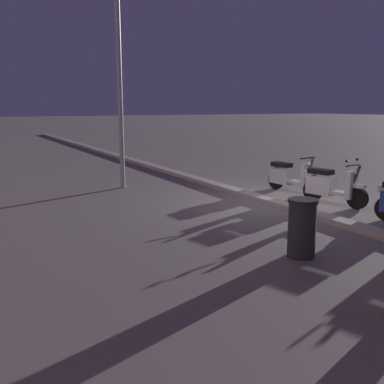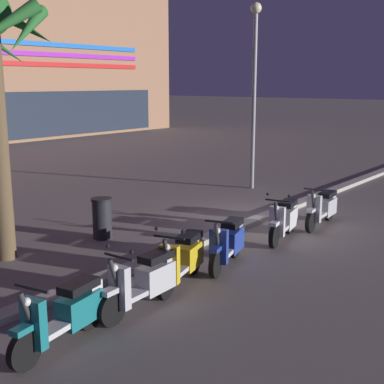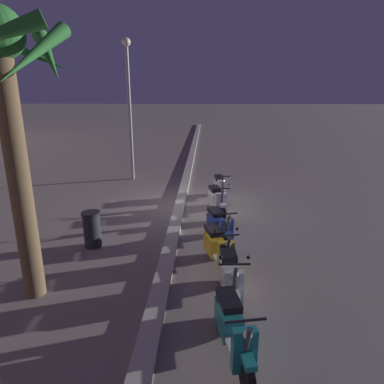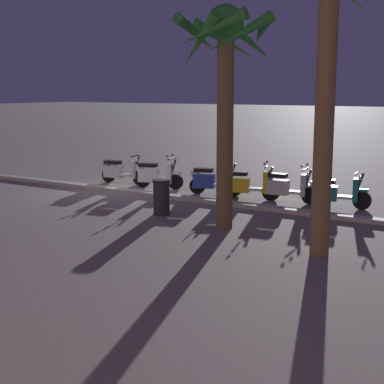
{
  "view_description": "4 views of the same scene",
  "coord_description": "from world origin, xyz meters",
  "px_view_note": "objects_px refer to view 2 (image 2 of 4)",
  "views": [
    {
      "loc": [
        -8.36,
        6.8,
        2.38
      ],
      "look_at": [
        -3.16,
        3.95,
        1.21
      ],
      "focal_mm": 40.69,
      "sensor_mm": 36.0,
      "label": 1
    },
    {
      "loc": [
        -11.02,
        -6.77,
        3.54
      ],
      "look_at": [
        -1.09,
        1.21,
        0.83
      ],
      "focal_mm": 48.35,
      "sensor_mm": 36.0,
      "label": 2
    },
    {
      "loc": [
        -11.35,
        -0.87,
        3.91
      ],
      "look_at": [
        -1.1,
        -0.44,
        0.84
      ],
      "focal_mm": 31.68,
      "sensor_mm": 36.0,
      "label": 3
    },
    {
      "loc": [
        -12.16,
        14.44,
        3.33
      ],
      "look_at": [
        -4.96,
        3.06,
        0.92
      ],
      "focal_mm": 53.86,
      "sensor_mm": 36.0,
      "label": 4
    }
  ],
  "objects_px": {
    "scooter_white_last_in_row": "(284,220)",
    "scooter_silver_far_back": "(323,208)",
    "scooter_blue_mid_front": "(228,243)",
    "scooter_teal_mid_rear": "(66,314)",
    "scooter_silver_lead_nearest": "(145,281)",
    "scooter_yellow_mid_centre": "(183,259)",
    "street_lamp": "(254,76)",
    "litter_bin": "(102,218)"
  },
  "relations": [
    {
      "from": "scooter_white_last_in_row",
      "to": "scooter_silver_far_back",
      "type": "height_order",
      "value": "scooter_white_last_in_row"
    },
    {
      "from": "scooter_white_last_in_row",
      "to": "scooter_blue_mid_front",
      "type": "bearing_deg",
      "value": 179.73
    },
    {
      "from": "scooter_teal_mid_rear",
      "to": "scooter_silver_lead_nearest",
      "type": "distance_m",
      "value": 1.51
    },
    {
      "from": "scooter_yellow_mid_centre",
      "to": "scooter_silver_far_back",
      "type": "xyz_separation_m",
      "value": [
        5.2,
        -0.26,
        -0.02
      ]
    },
    {
      "from": "scooter_blue_mid_front",
      "to": "street_lamp",
      "type": "xyz_separation_m",
      "value": [
        6.76,
        3.73,
        3.28
      ]
    },
    {
      "from": "scooter_teal_mid_rear",
      "to": "scooter_silver_lead_nearest",
      "type": "xyz_separation_m",
      "value": [
        1.51,
        -0.05,
        0.02
      ]
    },
    {
      "from": "scooter_silver_lead_nearest",
      "to": "scooter_silver_far_back",
      "type": "xyz_separation_m",
      "value": [
        6.39,
        -0.05,
        -0.02
      ]
    },
    {
      "from": "scooter_white_last_in_row",
      "to": "scooter_silver_lead_nearest",
      "type": "bearing_deg",
      "value": -178.57
    },
    {
      "from": "scooter_blue_mid_front",
      "to": "scooter_silver_far_back",
      "type": "relative_size",
      "value": 0.92
    },
    {
      "from": "scooter_yellow_mid_centre",
      "to": "scooter_blue_mid_front",
      "type": "distance_m",
      "value": 1.29
    },
    {
      "from": "scooter_yellow_mid_centre",
      "to": "scooter_blue_mid_front",
      "type": "height_order",
      "value": "scooter_yellow_mid_centre"
    },
    {
      "from": "scooter_white_last_in_row",
      "to": "street_lamp",
      "type": "xyz_separation_m",
      "value": [
        4.53,
        3.74,
        3.28
      ]
    },
    {
      "from": "scooter_teal_mid_rear",
      "to": "scooter_silver_far_back",
      "type": "bearing_deg",
      "value": -0.71
    },
    {
      "from": "scooter_teal_mid_rear",
      "to": "scooter_silver_lead_nearest",
      "type": "height_order",
      "value": "scooter_silver_lead_nearest"
    },
    {
      "from": "scooter_silver_lead_nearest",
      "to": "scooter_silver_far_back",
      "type": "relative_size",
      "value": 0.96
    },
    {
      "from": "litter_bin",
      "to": "scooter_yellow_mid_centre",
      "type": "bearing_deg",
      "value": -106.18
    },
    {
      "from": "scooter_silver_lead_nearest",
      "to": "scooter_blue_mid_front",
      "type": "distance_m",
      "value": 2.48
    },
    {
      "from": "litter_bin",
      "to": "street_lamp",
      "type": "bearing_deg",
      "value": 3.55
    },
    {
      "from": "scooter_yellow_mid_centre",
      "to": "litter_bin",
      "type": "relative_size",
      "value": 1.82
    },
    {
      "from": "scooter_silver_lead_nearest",
      "to": "street_lamp",
      "type": "xyz_separation_m",
      "value": [
        9.24,
        3.85,
        3.28
      ]
    },
    {
      "from": "scooter_teal_mid_rear",
      "to": "scooter_silver_far_back",
      "type": "height_order",
      "value": "same"
    },
    {
      "from": "scooter_white_last_in_row",
      "to": "litter_bin",
      "type": "height_order",
      "value": "scooter_white_last_in_row"
    },
    {
      "from": "scooter_white_last_in_row",
      "to": "scooter_silver_far_back",
      "type": "relative_size",
      "value": 0.93
    },
    {
      "from": "scooter_yellow_mid_centre",
      "to": "scooter_white_last_in_row",
      "type": "xyz_separation_m",
      "value": [
        3.52,
        -0.09,
        0.0
      ]
    },
    {
      "from": "scooter_silver_far_back",
      "to": "scooter_teal_mid_rear",
      "type": "bearing_deg",
      "value": 179.29
    },
    {
      "from": "scooter_silver_lead_nearest",
      "to": "scooter_white_last_in_row",
      "type": "relative_size",
      "value": 1.03
    },
    {
      "from": "scooter_blue_mid_front",
      "to": "scooter_silver_lead_nearest",
      "type": "bearing_deg",
      "value": -177.04
    },
    {
      "from": "scooter_blue_mid_front",
      "to": "scooter_white_last_in_row",
      "type": "height_order",
      "value": "scooter_white_last_in_row"
    },
    {
      "from": "scooter_silver_lead_nearest",
      "to": "scooter_yellow_mid_centre",
      "type": "distance_m",
      "value": 1.21
    },
    {
      "from": "street_lamp",
      "to": "scooter_silver_lead_nearest",
      "type": "bearing_deg",
      "value": -157.37
    },
    {
      "from": "scooter_blue_mid_front",
      "to": "litter_bin",
      "type": "height_order",
      "value": "scooter_blue_mid_front"
    },
    {
      "from": "scooter_teal_mid_rear",
      "to": "scooter_yellow_mid_centre",
      "type": "relative_size",
      "value": 1.02
    },
    {
      "from": "scooter_yellow_mid_centre",
      "to": "scooter_silver_far_back",
      "type": "height_order",
      "value": "scooter_yellow_mid_centre"
    },
    {
      "from": "scooter_teal_mid_rear",
      "to": "scooter_white_last_in_row",
      "type": "height_order",
      "value": "scooter_white_last_in_row"
    },
    {
      "from": "scooter_silver_lead_nearest",
      "to": "litter_bin",
      "type": "xyz_separation_m",
      "value": [
        2.12,
        3.41,
        0.03
      ]
    },
    {
      "from": "scooter_yellow_mid_centre",
      "to": "street_lamp",
      "type": "distance_m",
      "value": 9.43
    },
    {
      "from": "street_lamp",
      "to": "scooter_blue_mid_front",
      "type": "bearing_deg",
      "value": -151.15
    },
    {
      "from": "scooter_silver_lead_nearest",
      "to": "scooter_blue_mid_front",
      "type": "relative_size",
      "value": 1.04
    },
    {
      "from": "scooter_teal_mid_rear",
      "to": "scooter_white_last_in_row",
      "type": "bearing_deg",
      "value": 0.66
    },
    {
      "from": "scooter_white_last_in_row",
      "to": "street_lamp",
      "type": "relative_size",
      "value": 0.28
    },
    {
      "from": "street_lamp",
      "to": "scooter_white_last_in_row",
      "type": "bearing_deg",
      "value": -140.5
    },
    {
      "from": "scooter_yellow_mid_centre",
      "to": "scooter_silver_far_back",
      "type": "bearing_deg",
      "value": -2.83
    }
  ]
}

